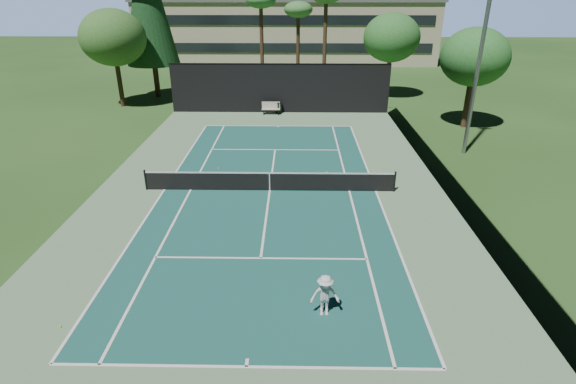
# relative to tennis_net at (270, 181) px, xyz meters

# --- Properties ---
(ground) EXTENTS (160.00, 160.00, 0.00)m
(ground) POSITION_rel_tennis_net_xyz_m (0.00, 0.00, -0.56)
(ground) COLOR #264B1C
(ground) RESTS_ON ground
(apron_slab) EXTENTS (18.00, 32.00, 0.01)m
(apron_slab) POSITION_rel_tennis_net_xyz_m (0.00, 0.00, -0.55)
(apron_slab) COLOR #62875E
(apron_slab) RESTS_ON ground
(court_surface) EXTENTS (10.97, 23.77, 0.01)m
(court_surface) POSITION_rel_tennis_net_xyz_m (0.00, 0.00, -0.55)
(court_surface) COLOR #19534B
(court_surface) RESTS_ON ground
(court_lines) EXTENTS (11.07, 23.87, 0.01)m
(court_lines) POSITION_rel_tennis_net_xyz_m (0.00, 0.00, -0.54)
(court_lines) COLOR white
(court_lines) RESTS_ON ground
(tennis_net) EXTENTS (12.90, 0.10, 1.10)m
(tennis_net) POSITION_rel_tennis_net_xyz_m (0.00, 0.00, 0.00)
(tennis_net) COLOR black
(tennis_net) RESTS_ON ground
(fence) EXTENTS (18.04, 32.05, 4.03)m
(fence) POSITION_rel_tennis_net_xyz_m (0.00, 0.06, 1.45)
(fence) COLOR black
(fence) RESTS_ON ground
(player) EXTENTS (0.96, 0.58, 1.46)m
(player) POSITION_rel_tennis_net_xyz_m (2.28, -9.61, 0.17)
(player) COLOR silver
(player) RESTS_ON ground
(tennis_ball_a) EXTENTS (0.07, 0.07, 0.07)m
(tennis_ball_a) POSITION_rel_tennis_net_xyz_m (-5.92, -10.38, -0.52)
(tennis_ball_a) COLOR yellow
(tennis_ball_a) RESTS_ON ground
(tennis_ball_b) EXTENTS (0.06, 0.06, 0.06)m
(tennis_ball_b) POSITION_rel_tennis_net_xyz_m (-4.25, 1.40, -0.53)
(tennis_ball_b) COLOR #CCE033
(tennis_ball_b) RESTS_ON ground
(tennis_ball_c) EXTENTS (0.07, 0.07, 0.07)m
(tennis_ball_c) POSITION_rel_tennis_net_xyz_m (3.12, 2.56, -0.52)
(tennis_ball_c) COLOR #CCE133
(tennis_ball_c) RESTS_ON ground
(tennis_ball_d) EXTENTS (0.06, 0.06, 0.06)m
(tennis_ball_d) POSITION_rel_tennis_net_xyz_m (-3.15, 3.03, -0.53)
(tennis_ball_d) COLOR #D4F638
(tennis_ball_d) RESTS_ON ground
(park_bench) EXTENTS (1.50, 0.45, 1.02)m
(park_bench) POSITION_rel_tennis_net_xyz_m (-0.73, 15.40, -0.01)
(park_bench) COLOR beige
(park_bench) RESTS_ON ground
(trash_bin) EXTENTS (0.56, 0.56, 0.95)m
(trash_bin) POSITION_rel_tennis_net_xyz_m (-0.11, 15.72, -0.08)
(trash_bin) COLOR black
(trash_bin) RESTS_ON ground
(palm_a) EXTENTS (2.80, 2.80, 9.32)m
(palm_a) POSITION_rel_tennis_net_xyz_m (-2.00, 24.00, 7.63)
(palm_a) COLOR #472E1E
(palm_a) RESTS_ON ground
(palm_b) EXTENTS (2.80, 2.80, 8.42)m
(palm_b) POSITION_rel_tennis_net_xyz_m (1.50, 26.00, 6.80)
(palm_b) COLOR #3F2D1B
(palm_b) RESTS_ON ground
(decid_tree_a) EXTENTS (5.12, 5.12, 7.62)m
(decid_tree_a) POSITION_rel_tennis_net_xyz_m (10.00, 22.00, 4.86)
(decid_tree_a) COLOR #43291C
(decid_tree_a) RESTS_ON ground
(decid_tree_b) EXTENTS (4.80, 4.80, 7.14)m
(decid_tree_b) POSITION_rel_tennis_net_xyz_m (14.00, 12.00, 4.52)
(decid_tree_b) COLOR #4C3220
(decid_tree_b) RESTS_ON ground
(decid_tree_c) EXTENTS (5.44, 5.44, 8.09)m
(decid_tree_c) POSITION_rel_tennis_net_xyz_m (-14.00, 18.00, 5.21)
(decid_tree_c) COLOR #402C1B
(decid_tree_c) RESTS_ON ground
(campus_building) EXTENTS (40.50, 12.50, 8.30)m
(campus_building) POSITION_rel_tennis_net_xyz_m (0.00, 45.98, 3.65)
(campus_building) COLOR #B8AD8E
(campus_building) RESTS_ON ground
(light_pole) EXTENTS (0.90, 0.25, 12.22)m
(light_pole) POSITION_rel_tennis_net_xyz_m (12.00, 6.00, 5.90)
(light_pole) COLOR gray
(light_pole) RESTS_ON ground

